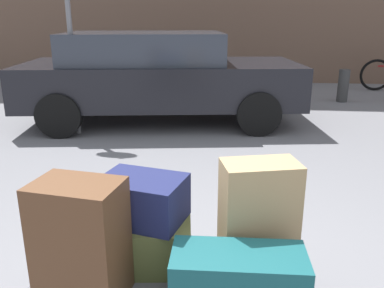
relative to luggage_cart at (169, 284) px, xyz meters
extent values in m
cube|color=#4C4C51|center=(0.00, 0.00, 0.02)|extent=(1.39, 0.79, 0.10)
cylinder|color=black|center=(0.47, 0.27, -0.15)|extent=(0.24, 0.06, 0.24)
cylinder|color=black|center=(-0.47, 0.27, -0.15)|extent=(0.24, 0.06, 0.24)
cube|color=#4C5128|center=(-0.16, 0.11, 0.20)|extent=(0.56, 0.47, 0.26)
cube|color=#9E7F56|center=(0.47, 0.13, 0.37)|extent=(0.44, 0.32, 0.60)
cube|color=#144C51|center=(0.36, -0.21, 0.21)|extent=(0.63, 0.30, 0.28)
cube|color=#51331E|center=(-0.39, -0.21, 0.37)|extent=(0.44, 0.34, 0.60)
cube|color=#191E47|center=(-0.16, 0.11, 0.45)|extent=(0.50, 0.42, 0.24)
cube|color=black|center=(-0.84, 4.55, 0.37)|extent=(4.51, 2.38, 0.64)
cube|color=#2D333D|center=(-1.09, 4.51, 0.92)|extent=(2.60, 1.90, 0.46)
cylinder|color=black|center=(0.45, 5.58, 0.05)|extent=(0.66, 0.31, 0.64)
cylinder|color=black|center=(0.68, 3.90, 0.05)|extent=(0.66, 0.31, 0.64)
cylinder|color=black|center=(-2.36, 5.19, 0.05)|extent=(0.66, 0.31, 0.64)
cylinder|color=black|center=(-2.13, 3.51, 0.05)|extent=(0.66, 0.31, 0.64)
torus|color=black|center=(3.59, 7.92, 0.09)|extent=(0.72, 0.08, 0.72)
cylinder|color=#383838|center=(2.51, 6.51, 0.05)|extent=(0.21, 0.21, 0.65)
cylinder|color=slate|center=(-1.95, 3.73, 0.99)|extent=(0.07, 0.07, 2.52)
camera|label=1|loc=(0.31, -1.83, 1.39)|focal=37.77mm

